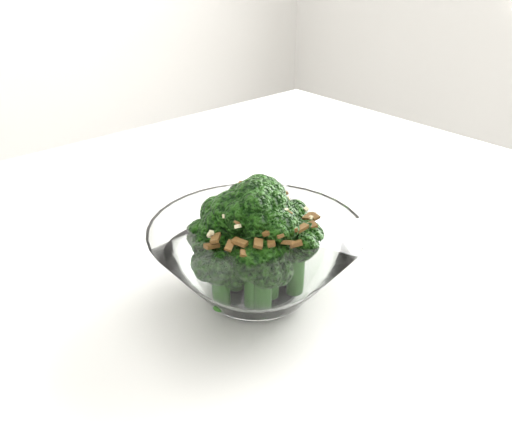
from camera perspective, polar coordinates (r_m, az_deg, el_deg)
table at (r=0.64m, az=-9.49°, el=-9.95°), size 1.27×0.91×0.75m
broccoli_dish at (r=0.52m, az=0.00°, el=-3.47°), size 0.20×0.20×0.12m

